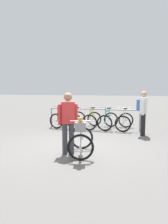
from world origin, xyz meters
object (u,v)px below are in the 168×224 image
racked_bike_yellow (92,120)px  person_with_featured_bike (68,120)px  featured_bicycle (81,137)px  racked_bike_white (124,121)px  racked_bike_lime (77,119)px  pedestrian_with_backpack (143,110)px  racked_bike_red (62,119)px  racked_bike_teal (108,120)px

racked_bike_yellow → person_with_featured_bike: (0.05, -3.81, 0.54)m
featured_bicycle → person_with_featured_bike: bearing=164.6°
racked_bike_white → person_with_featured_bike: size_ratio=0.69×
racked_bike_lime → pedestrian_with_backpack: size_ratio=0.69×
racked_bike_red → racked_bike_yellow: (1.40, -0.06, -0.00)m
racked_bike_teal → racked_bike_white: bearing=-2.5°
racked_bike_yellow → pedestrian_with_backpack: size_ratio=0.69×
racked_bike_red → featured_bicycle: 4.37m
racked_bike_white → person_with_featured_bike: 4.02m
racked_bike_lime → pedestrian_with_backpack: 3.04m
racked_bike_yellow → person_with_featured_bike: size_ratio=0.69×
racked_bike_white → racked_bike_lime: bearing=177.5°
racked_bike_yellow → person_with_featured_bike: person_with_featured_bike is taller
featured_bicycle → pedestrian_with_backpack: 3.36m
racked_bike_red → featured_bicycle: bearing=-65.3°
racked_bike_yellow → racked_bike_teal: bearing=-2.5°
racked_bike_teal → racked_bike_red: bearing=177.5°
racked_bike_teal → racked_bike_white: same height
racked_bike_yellow → racked_bike_white: 1.40m
racked_bike_yellow → person_with_featured_bike: bearing=-89.3°
featured_bicycle → person_with_featured_bike: size_ratio=0.76×
racked_bike_red → racked_bike_teal: 2.10m
racked_bike_yellow → featured_bicycle: featured_bicycle is taller
featured_bicycle → person_with_featured_bike: (-0.38, 0.10, 0.42)m
racked_bike_lime → racked_bike_yellow: size_ratio=1.01×
racked_bike_white → featured_bicycle: bearing=-104.2°
racked_bike_yellow → featured_bicycle: 3.94m
racked_bike_red → featured_bicycle: featured_bicycle is taller
racked_bike_yellow → pedestrian_with_backpack: pedestrian_with_backpack is taller
racked_bike_white → featured_bicycle: (-0.97, -3.85, 0.12)m
featured_bicycle → racked_bike_white: bearing=75.8°
racked_bike_lime → person_with_featured_bike: (0.75, -3.84, 0.54)m
racked_bike_red → person_with_featured_bike: (1.45, -3.87, 0.54)m
racked_bike_red → person_with_featured_bike: 4.17m
racked_bike_red → racked_bike_lime: bearing=-2.5°
racked_bike_red → pedestrian_with_backpack: 3.70m
racked_bike_lime → person_with_featured_bike: bearing=-79.0°
racked_bike_teal → featured_bicycle: (-0.27, -3.88, 0.12)m
racked_bike_red → pedestrian_with_backpack: bearing=-17.4°
pedestrian_with_backpack → person_with_featured_bike: bearing=-126.3°
racked_bike_lime → featured_bicycle: (1.13, -3.94, 0.12)m
racked_bike_white → pedestrian_with_backpack: pedestrian_with_backpack is taller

